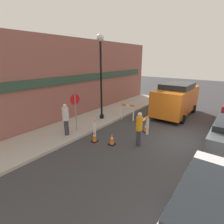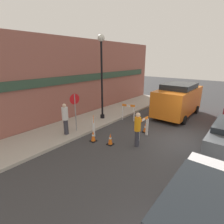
# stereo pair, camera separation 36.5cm
# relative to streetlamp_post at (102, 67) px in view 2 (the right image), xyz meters

# --- Properties ---
(ground_plane) EXTENTS (60.00, 60.00, 0.00)m
(ground_plane) POSITION_rel_streetlamp_post_xyz_m (0.17, -5.49, -3.63)
(ground_plane) COLOR #38383A
(sidewalk_slab) EXTENTS (18.00, 2.80, 0.14)m
(sidewalk_slab) POSITION_rel_streetlamp_post_xyz_m (0.17, 0.41, -3.55)
(sidewalk_slab) COLOR #ADA89E
(sidewalk_slab) RESTS_ON ground_plane
(storefront_facade) EXTENTS (18.00, 0.22, 5.50)m
(storefront_facade) POSITION_rel_streetlamp_post_xyz_m (0.17, 1.88, -0.87)
(storefront_facade) COLOR #93564C
(storefront_facade) RESTS_ON ground_plane
(streetlamp_post) EXTENTS (0.44, 0.44, 5.44)m
(streetlamp_post) POSITION_rel_streetlamp_post_xyz_m (0.00, 0.00, 0.00)
(streetlamp_post) COLOR black
(streetlamp_post) RESTS_ON sidewalk_slab
(stop_sign) EXTENTS (0.60, 0.11, 2.17)m
(stop_sign) POSITION_rel_streetlamp_post_xyz_m (-2.61, -0.31, -2.03)
(stop_sign) COLOR gray
(stop_sign) RESTS_ON sidewalk_slab
(barricade_0) EXTENTS (0.98, 0.14, 1.13)m
(barricade_0) POSITION_rel_streetlamp_post_xyz_m (-0.80, -3.64, -3.01)
(barricade_0) COLOR white
(barricade_0) RESTS_ON ground_plane
(barricade_1) EXTENTS (0.40, 0.89, 1.15)m
(barricade_1) POSITION_rel_streetlamp_post_xyz_m (1.06, -1.46, -3.01)
(barricade_1) COLOR white
(barricade_1) RESTS_ON ground_plane
(barricade_2) EXTENTS (0.76, 0.77, 0.95)m
(barricade_2) POSITION_rel_streetlamp_post_xyz_m (-2.04, -1.14, -3.10)
(barricade_2) COLOR white
(barricade_2) RESTS_ON ground_plane
(traffic_cone_0) EXTENTS (0.30, 0.30, 0.50)m
(traffic_cone_0) POSITION_rel_streetlamp_post_xyz_m (1.17, -2.27, -3.39)
(traffic_cone_0) COLOR black
(traffic_cone_0) RESTS_ON ground_plane
(traffic_cone_1) EXTENTS (0.30, 0.30, 0.58)m
(traffic_cone_1) POSITION_rel_streetlamp_post_xyz_m (-0.05, -3.40, -3.35)
(traffic_cone_1) COLOR black
(traffic_cone_1) RESTS_ON ground_plane
(traffic_cone_2) EXTENTS (0.30, 0.30, 0.61)m
(traffic_cone_2) POSITION_rel_streetlamp_post_xyz_m (-2.80, -1.85, -3.33)
(traffic_cone_2) COLOR black
(traffic_cone_2) RESTS_ON ground_plane
(traffic_cone_3) EXTENTS (0.30, 0.30, 0.61)m
(traffic_cone_3) POSITION_rel_streetlamp_post_xyz_m (-2.52, -2.77, -3.33)
(traffic_cone_3) COLOR black
(traffic_cone_3) RESTS_ON ground_plane
(person_worker) EXTENTS (0.42, 0.42, 1.74)m
(person_worker) POSITION_rel_streetlamp_post_xyz_m (-1.82, -3.89, -2.68)
(person_worker) COLOR #33333D
(person_worker) RESTS_ON ground_plane
(person_pedestrian) EXTENTS (0.40, 0.40, 1.74)m
(person_pedestrian) POSITION_rel_streetlamp_post_xyz_m (-3.29, -0.27, -2.54)
(person_pedestrian) COLOR #33333D
(person_pedestrian) RESTS_ON sidewalk_slab
(work_van) EXTENTS (4.97, 2.27, 2.42)m
(work_van) POSITION_rel_streetlamp_post_xyz_m (4.24, -3.73, -2.31)
(work_van) COLOR #D16619
(work_van) RESTS_ON ground_plane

